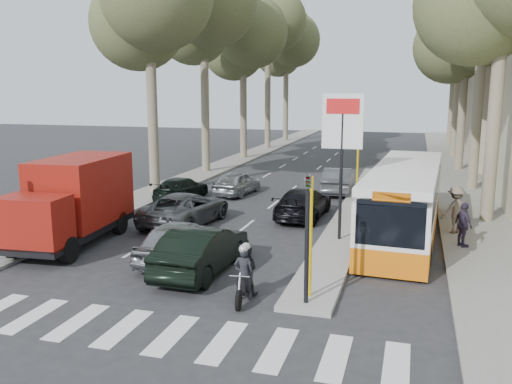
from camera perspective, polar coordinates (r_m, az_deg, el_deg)
ground at (r=17.08m, az=-4.63°, el=-8.98°), size 120.00×120.00×0.00m
sidewalk_right at (r=40.48m, az=20.16°, el=2.06°), size 3.20×70.00×0.12m
median_left at (r=45.50m, az=-1.43°, el=3.62°), size 2.40×64.00×0.12m
traffic_island at (r=26.72m, az=10.49°, el=-1.66°), size 1.50×26.00×0.16m
billboard at (r=20.25m, az=9.03°, el=4.82°), size 1.50×12.10×5.60m
traffic_light_island at (r=14.11m, az=5.43°, el=-2.71°), size 0.16×0.41×3.60m
tree_l_b at (r=38.07m, az=-5.31°, el=18.79°), size 7.40×7.20×14.88m
tree_l_c at (r=45.38m, az=-1.16°, el=16.23°), size 7.40×7.20×13.71m
tree_l_d at (r=53.23m, az=1.44°, el=17.30°), size 7.40×7.20×15.66m
tree_l_e at (r=60.88m, az=3.36°, el=15.49°), size 7.40×7.20×14.49m
tree_r_c at (r=41.40m, az=21.58°, el=15.54°), size 7.40×7.20×13.32m
tree_r_d at (r=49.48m, az=21.00°, el=16.30°), size 7.40×7.20×14.88m
tree_r_e at (r=57.37m, az=20.44°, el=14.79°), size 7.40×7.20×14.10m
silver_hatchback at (r=18.60m, az=-7.99°, el=-5.05°), size 1.89×4.30×1.44m
dark_hatchback at (r=17.37m, az=-5.74°, el=-6.04°), size 1.73×4.61×1.50m
queue_car_a at (r=23.51m, az=-7.40°, el=-1.73°), size 2.75×5.21×1.40m
queue_car_b at (r=24.63m, az=4.97°, el=-1.16°), size 2.07×4.73×1.35m
queue_car_c at (r=29.93m, az=-2.01°, el=0.99°), size 1.94×4.02×1.32m
queue_car_d at (r=30.67m, az=8.63°, el=1.21°), size 1.76×4.41×1.43m
queue_car_e at (r=28.80m, az=-7.89°, el=0.38°), size 1.84×4.18×1.20m
red_truck at (r=21.36m, az=-18.62°, el=-0.75°), size 2.72×6.17×3.21m
city_bus at (r=22.01m, az=15.42°, el=-0.77°), size 3.01×10.92×2.84m
motorcycle at (r=15.21m, az=-1.18°, el=-8.53°), size 0.74×1.90×1.62m
pedestrian_near at (r=20.98m, az=21.00°, el=-3.24°), size 0.88×1.07×1.64m
pedestrian_far at (r=22.81m, az=20.29°, el=-1.76°), size 1.33×1.12×1.90m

